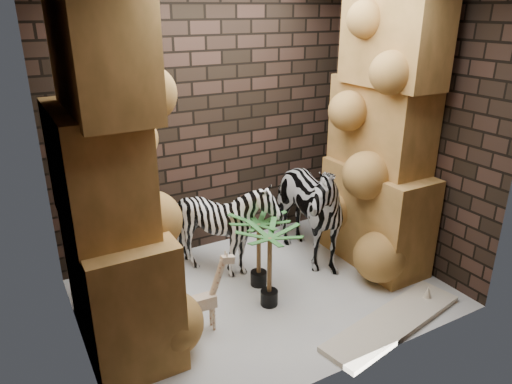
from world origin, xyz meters
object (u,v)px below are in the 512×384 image
giraffe_toy (201,295)px  palm_back (270,267)px  zebra_left (226,231)px  zebra_right (301,198)px  palm_front (259,251)px  surfboard (393,322)px

giraffe_toy → palm_back: palm_back is taller
zebra_left → palm_back: size_ratio=1.32×
zebra_right → palm_back: zebra_right is taller
zebra_right → palm_front: 0.81m
zebra_right → surfboard: bearing=-85.0°
zebra_right → giraffe_toy: bearing=-153.0°
zebra_right → surfboard: 1.62m
giraffe_toy → zebra_left: bearing=54.2°
zebra_left → palm_front: zebra_left is taller
palm_front → palm_back: bearing=-103.4°
giraffe_toy → palm_back: 0.73m
palm_front → surfboard: 1.45m
zebra_left → palm_back: bearing=-77.0°
palm_front → giraffe_toy: bearing=-153.0°
zebra_left → surfboard: bearing=-53.6°
palm_front → surfboard: size_ratio=0.50×
zebra_left → giraffe_toy: zebra_left is taller
zebra_left → surfboard: zebra_left is taller
zebra_right → palm_back: size_ratio=1.83×
zebra_right → giraffe_toy: 1.68m
giraffe_toy → surfboard: bearing=-23.6°
giraffe_toy → palm_front: bearing=29.7°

